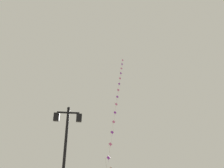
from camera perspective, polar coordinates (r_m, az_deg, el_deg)
The scene contains 2 objects.
twin_lantern_lamp_post at distance 10.45m, azimuth -12.98°, elevation -14.03°, with size 1.42×0.28×4.69m.
kite_train at distance 33.90m, azimuth 1.56°, elevation -3.58°, with size 6.43×16.04×24.56m.
Camera 1 is at (-1.47, -1.96, 1.83)m, focal length 31.83 mm.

